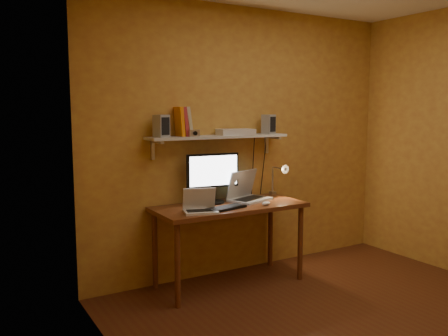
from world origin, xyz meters
TOP-DOWN VIEW (x-y plane):
  - room at (0.00, 0.00)m, footprint 3.44×3.24m
  - desk at (-0.39, 1.28)m, footprint 1.40×0.60m
  - wall_shelf at (-0.39, 1.47)m, footprint 1.40×0.25m
  - monitor at (-0.48, 1.43)m, footprint 0.51×0.24m
  - laptop at (-0.14, 1.39)m, footprint 0.46×0.40m
  - netbook at (-0.77, 1.14)m, footprint 0.33×0.27m
  - keyboard at (-0.52, 1.13)m, footprint 0.42×0.22m
  - mouse at (-0.12, 1.09)m, footprint 0.11×0.09m
  - desk_lamp at (0.27, 1.41)m, footprint 0.09×0.23m
  - speaker_left at (-0.97, 1.47)m, footprint 0.14×0.14m
  - speaker_right at (0.17, 1.47)m, footprint 0.13×0.13m
  - books at (-0.74, 1.50)m, footprint 0.15×0.18m
  - shelf_camera at (-0.69, 1.40)m, footprint 0.10×0.04m
  - router at (-0.21, 1.47)m, footprint 0.36×0.27m

SIDE VIEW (x-z plane):
  - desk at x=-0.39m, z-range 0.29..1.04m
  - keyboard at x=-0.52m, z-range 0.75..0.77m
  - mouse at x=-0.12m, z-range 0.75..0.78m
  - netbook at x=-0.77m, z-range 0.70..0.91m
  - laptop at x=-0.14m, z-range 0.68..0.97m
  - desk_lamp at x=0.27m, z-range 0.77..1.15m
  - monitor at x=-0.48m, z-range 0.78..1.24m
  - room at x=0.00m, z-range -0.02..2.62m
  - wall_shelf at x=-0.39m, z-range 1.26..1.46m
  - router at x=-0.21m, z-range 1.38..1.43m
  - shelf_camera at x=-0.69m, z-range 1.38..1.44m
  - speaker_right at x=0.17m, z-range 1.38..1.56m
  - speaker_left at x=-0.97m, z-range 1.38..1.57m
  - books at x=-0.74m, z-range 1.37..1.64m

